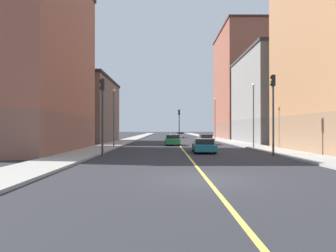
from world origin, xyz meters
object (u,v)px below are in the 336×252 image
at_px(street_lamp_left_far, 215,115).
at_px(traffic_light_median_far, 179,121).
at_px(building_left_far, 242,85).
at_px(car_green, 172,140).
at_px(street_lamp_left_near, 253,109).
at_px(building_left_mid, 274,98).
at_px(traffic_light_right_near, 102,106).
at_px(street_lamp_right_near, 114,111).
at_px(traffic_light_left_near, 273,104).
at_px(car_teal, 204,146).
at_px(car_silver, 180,135).
at_px(car_orange, 206,140).
at_px(building_right_corner, 24,57).
at_px(building_right_midblock, 81,111).

bearing_deg(street_lamp_left_far, traffic_light_median_far, -137.42).
relative_size(building_left_far, car_green, 5.66).
height_order(building_left_far, street_lamp_left_near, building_left_far).
xyz_separation_m(building_left_mid, traffic_light_right_near, (-22.27, -23.67, -3.08)).
distance_m(traffic_light_right_near, street_lamp_right_near, 11.01).
height_order(traffic_light_left_near, car_teal, traffic_light_left_near).
relative_size(building_left_far, car_teal, 5.24).
relative_size(traffic_light_median_far, car_teal, 1.19).
xyz_separation_m(building_left_far, street_lamp_left_far, (-7.55, -8.88, -7.20)).
bearing_deg(building_left_mid, traffic_light_right_near, -133.26).
bearing_deg(building_left_mid, car_silver, 118.69).
distance_m(building_left_far, traffic_light_left_near, 45.37).
distance_m(street_lamp_right_near, car_green, 9.14).
height_order(traffic_light_left_near, car_green, traffic_light_left_near).
bearing_deg(street_lamp_right_near, car_orange, 29.87).
xyz_separation_m(building_right_corner, car_green, (14.48, 10.95, -8.37)).
distance_m(building_right_midblock, street_lamp_left_near, 27.75).
bearing_deg(traffic_light_median_far, street_lamp_left_near, -69.14).
relative_size(building_left_mid, traffic_light_right_near, 2.88).
relative_size(building_left_far, building_right_corner, 1.35).
distance_m(building_left_far, traffic_light_median_far, 23.23).
distance_m(building_right_corner, traffic_light_median_far, 28.81).
xyz_separation_m(street_lamp_left_far, car_teal, (-6.16, -31.41, -4.33)).
height_order(street_lamp_right_near, car_teal, street_lamp_right_near).
xyz_separation_m(building_right_midblock, car_green, (14.48, -8.29, -4.41)).
distance_m(building_right_midblock, street_lamp_left_far, 25.69).
bearing_deg(street_lamp_right_near, building_left_far, 54.72).
bearing_deg(car_silver, building_right_corner, -111.19).
xyz_separation_m(building_left_far, car_orange, (-11.65, -26.20, -11.47)).
relative_size(car_teal, car_green, 1.08).
height_order(street_lamp_left_near, street_lamp_left_far, street_lamp_left_far).
xyz_separation_m(traffic_light_left_near, car_teal, (-5.14, 3.55, -3.55)).
bearing_deg(traffic_light_median_far, street_lamp_left_far, 42.58).
relative_size(building_right_corner, building_right_midblock, 1.08).
bearing_deg(building_right_midblock, building_right_corner, -90.00).
distance_m(building_left_far, traffic_light_right_near, 49.84).
xyz_separation_m(building_right_midblock, street_lamp_right_near, (7.55, -13.08, -0.84)).
bearing_deg(car_orange, building_left_far, 66.02).
xyz_separation_m(building_right_midblock, traffic_light_left_near, (22.24, -24.05, -0.90)).
relative_size(street_lamp_left_near, car_green, 1.63).
xyz_separation_m(street_lamp_left_far, car_silver, (-6.21, 13.84, -4.28)).
xyz_separation_m(building_right_corner, street_lamp_right_near, (7.55, 6.16, -4.80)).
distance_m(building_left_mid, car_teal, 25.18).
bearing_deg(street_lamp_left_near, car_silver, 98.84).
xyz_separation_m(building_left_mid, car_teal, (-13.71, -20.12, -6.45)).
distance_m(building_left_far, street_lamp_left_near, 36.55).
bearing_deg(car_silver, street_lamp_right_near, -104.10).
xyz_separation_m(traffic_light_right_near, street_lamp_right_near, (-0.98, 10.97, 0.25)).
bearing_deg(traffic_light_right_near, street_lamp_left_near, 31.20).
bearing_deg(car_teal, traffic_light_left_near, -34.60).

